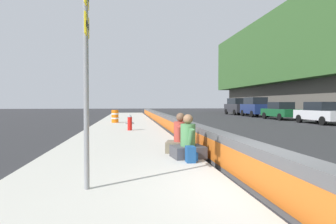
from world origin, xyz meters
The scene contains 13 objects.
ground_plane centered at (0.00, 0.00, 0.00)m, with size 160.00×160.00×0.00m, color #2B2B2D.
sidewalk_strip centered at (0.00, 2.65, 0.07)m, with size 80.00×4.40×0.14m, color #B5B2A8.
jersey_barrier centered at (0.00, 0.00, 0.42)m, with size 76.00×0.45×0.85m.
route_sign_post centered at (0.45, 3.10, 2.21)m, with size 0.44×0.09×3.60m.
fire_hydrant centered at (11.23, 2.36, 0.59)m, with size 0.26×0.46×0.88m.
seated_person_foreground centered at (3.06, 0.80, 0.51)m, with size 0.83×0.94×1.18m.
seated_person_middle centered at (3.97, 0.85, 0.51)m, with size 0.92×1.01×1.19m.
backpack centered at (2.44, 0.85, 0.33)m, with size 0.32×0.28×0.40m.
construction_barrel centered at (17.57, 3.45, 0.62)m, with size 0.54×0.54×0.95m.
parked_car_fourth centered at (16.08, -12.31, 0.86)m, with size 4.53×2.00×1.71m.
parked_car_midline centered at (22.04, -12.24, 0.86)m, with size 4.56×2.06×1.71m.
parked_car_far centered at (28.09, -12.34, 1.18)m, with size 4.87×2.21×2.28m.
parked_car_farther centered at (33.88, -12.32, 1.18)m, with size 4.84×2.15×2.28m.
Camera 1 is at (-4.67, 2.38, 1.63)m, focal length 31.17 mm.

